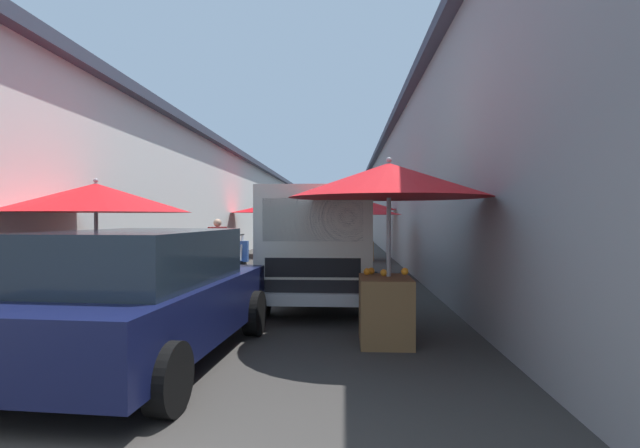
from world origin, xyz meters
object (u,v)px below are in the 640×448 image
object	(u,v)px
fruit_stall_near_right	(264,216)
hatchback_car	(145,296)
fruit_stall_far_left	(388,198)
parked_scooter	(236,261)
vendor_by_crates	(218,244)
delivery_truck	(319,249)
fruit_stall_near_left	(367,214)
plastic_stool	(275,256)
fruit_stall_mid_lane	(353,216)
fruit_stall_far_right	(98,212)

from	to	relation	value
fruit_stall_near_right	hatchback_car	xyz separation A→B (m)	(-14.48, -1.14, -0.92)
fruit_stall_near_right	fruit_stall_far_left	world-z (taller)	fruit_stall_far_left
parked_scooter	vendor_by_crates	bearing A→B (deg)	69.14
delivery_truck	fruit_stall_near_left	bearing A→B (deg)	-7.70
hatchback_car	plastic_stool	distance (m)	10.39
vendor_by_crates	fruit_stall_near_left	bearing A→B (deg)	-38.48
delivery_truck	plastic_stool	distance (m)	7.33
hatchback_car	delivery_truck	distance (m)	3.74
fruit_stall_mid_lane	fruit_stall_near_left	distance (m)	4.98
fruit_stall_far_right	vendor_by_crates	size ratio (longest dim) A/B	1.80
hatchback_car	parked_scooter	distance (m)	7.24
fruit_stall_far_left	vendor_by_crates	world-z (taller)	fruit_stall_far_left
fruit_stall_far_left	plastic_stool	world-z (taller)	fruit_stall_far_left
fruit_stall_mid_lane	plastic_stool	xyz separation A→B (m)	(2.69, 2.47, -1.30)
delivery_truck	vendor_by_crates	xyz separation A→B (m)	(4.10, 2.90, -0.15)
parked_scooter	plastic_stool	bearing A→B (deg)	-10.03
vendor_by_crates	plastic_stool	world-z (taller)	vendor_by_crates
fruit_stall_mid_lane	plastic_stool	distance (m)	3.87
fruit_stall_near_right	fruit_stall_far_left	bearing A→B (deg)	-163.91
fruit_stall_far_right	parked_scooter	xyz separation A→B (m)	(5.27, -0.88, -1.22)
fruit_stall_mid_lane	fruit_stall_far_left	distance (m)	6.64
vendor_by_crates	delivery_truck	bearing A→B (deg)	-144.74
vendor_by_crates	fruit_stall_far_left	bearing A→B (deg)	-148.29
fruit_stall_near_right	fruit_stall_far_left	distance (m)	13.95
parked_scooter	hatchback_car	bearing A→B (deg)	-174.83
fruit_stall_far_right	plastic_stool	xyz separation A→B (m)	(8.45, -1.44, -1.35)
fruit_stall_near_right	vendor_by_crates	world-z (taller)	fruit_stall_near_right
fruit_stall_near_right	fruit_stall_far_left	xyz separation A→B (m)	(-13.40, -3.87, 0.19)
fruit_stall_far_left	delivery_truck	world-z (taller)	fruit_stall_far_left
fruit_stall_mid_lane	plastic_stool	bearing A→B (deg)	42.55
hatchback_car	parked_scooter	xyz separation A→B (m)	(7.21, 0.65, -0.29)
fruit_stall_near_right	fruit_stall_near_left	world-z (taller)	fruit_stall_near_left
fruit_stall_far_left	delivery_truck	bearing A→B (deg)	24.44
fruit_stall_near_right	fruit_stall_far_right	bearing A→B (deg)	178.22
fruit_stall_near_right	delivery_truck	world-z (taller)	fruit_stall_near_right
fruit_stall_near_right	fruit_stall_near_left	size ratio (longest dim) A/B	1.20
hatchback_car	fruit_stall_near_right	bearing A→B (deg)	4.49
fruit_stall_far_left	vendor_by_crates	distance (m)	7.51
fruit_stall_near_left	fruit_stall_near_right	bearing A→B (deg)	65.89
fruit_stall_near_right	hatchback_car	world-z (taller)	fruit_stall_near_right
fruit_stall_far_left	plastic_stool	xyz separation A→B (m)	(9.31, 2.82, -1.51)
fruit_stall_far_left	fruit_stall_mid_lane	bearing A→B (deg)	3.05
hatchback_car	parked_scooter	bearing A→B (deg)	5.17
hatchback_car	fruit_stall_near_left	bearing A→B (deg)	-13.24
plastic_stool	parked_scooter	bearing A→B (deg)	169.97
fruit_stall_near_left	vendor_by_crates	size ratio (longest dim) A/B	1.46
fruit_stall_mid_lane	parked_scooter	world-z (taller)	fruit_stall_mid_lane
fruit_stall_near_left	plastic_stool	bearing A→B (deg)	126.34
fruit_stall_near_left	vendor_by_crates	bearing A→B (deg)	141.52
fruit_stall_near_left	delivery_truck	distance (m)	9.44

